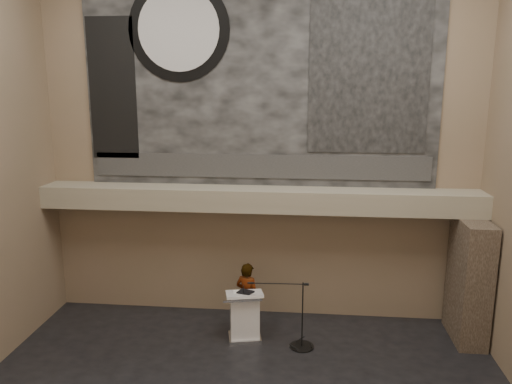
# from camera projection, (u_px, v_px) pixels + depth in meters

# --- Properties ---
(wall_back) EXTENTS (10.00, 0.02, 8.50)m
(wall_back) POSITION_uv_depth(u_px,v_px,m) (259.00, 140.00, 11.46)
(wall_back) COLOR #7E6A50
(wall_back) RESTS_ON floor
(wall_front) EXTENTS (10.00, 0.02, 8.50)m
(wall_front) POSITION_uv_depth(u_px,v_px,m) (158.00, 260.00, 3.69)
(wall_front) COLOR #7E6A50
(wall_front) RESTS_ON floor
(soffit) EXTENTS (10.00, 0.80, 0.50)m
(soffit) POSITION_uv_depth(u_px,v_px,m) (258.00, 199.00, 11.35)
(soffit) COLOR gray
(soffit) RESTS_ON wall_back
(sprinkler_left) EXTENTS (0.04, 0.04, 0.06)m
(sprinkler_left) POSITION_uv_depth(u_px,v_px,m) (189.00, 210.00, 11.52)
(sprinkler_left) COLOR #B2893D
(sprinkler_left) RESTS_ON soffit
(sprinkler_right) EXTENTS (0.04, 0.04, 0.06)m
(sprinkler_right) POSITION_uv_depth(u_px,v_px,m) (342.00, 214.00, 11.18)
(sprinkler_right) COLOR #B2893D
(sprinkler_right) RESTS_ON soffit
(banner) EXTENTS (8.00, 0.05, 5.00)m
(banner) POSITION_uv_depth(u_px,v_px,m) (259.00, 75.00, 11.12)
(banner) COLOR black
(banner) RESTS_ON wall_back
(banner_text_strip) EXTENTS (7.76, 0.02, 0.55)m
(banner_text_strip) POSITION_uv_depth(u_px,v_px,m) (259.00, 166.00, 11.52)
(banner_text_strip) COLOR #2D2D2D
(banner_text_strip) RESTS_ON banner
(banner_clock_rim) EXTENTS (2.30, 0.02, 2.30)m
(banner_clock_rim) POSITION_uv_depth(u_px,v_px,m) (179.00, 29.00, 11.05)
(banner_clock_rim) COLOR black
(banner_clock_rim) RESTS_ON banner
(banner_clock_face) EXTENTS (1.84, 0.02, 1.84)m
(banner_clock_face) POSITION_uv_depth(u_px,v_px,m) (178.00, 29.00, 11.03)
(banner_clock_face) COLOR silver
(banner_clock_face) RESTS_ON banner
(banner_building_print) EXTENTS (2.60, 0.02, 3.60)m
(banner_building_print) POSITION_uv_depth(u_px,v_px,m) (369.00, 70.00, 10.83)
(banner_building_print) COLOR black
(banner_building_print) RESTS_ON banner
(banner_brick_print) EXTENTS (1.10, 0.02, 3.20)m
(banner_brick_print) POSITION_uv_depth(u_px,v_px,m) (113.00, 89.00, 11.48)
(banner_brick_print) COLOR black
(banner_brick_print) RESTS_ON banner
(stone_pier) EXTENTS (0.60, 1.40, 2.70)m
(stone_pier) POSITION_uv_depth(u_px,v_px,m) (469.00, 280.00, 10.80)
(stone_pier) COLOR #3D3025
(stone_pier) RESTS_ON floor
(lectern) EXTENTS (0.89, 0.71, 1.14)m
(lectern) POSITION_uv_depth(u_px,v_px,m) (245.00, 316.00, 10.90)
(lectern) COLOR silver
(lectern) RESTS_ON floor
(binder) EXTENTS (0.39, 0.35, 0.04)m
(binder) POSITION_uv_depth(u_px,v_px,m) (245.00, 292.00, 10.75)
(binder) COLOR black
(binder) RESTS_ON lectern
(papers) EXTENTS (0.24, 0.29, 0.00)m
(papers) POSITION_uv_depth(u_px,v_px,m) (238.00, 292.00, 10.79)
(papers) COLOR white
(papers) RESTS_ON lectern
(speaker_person) EXTENTS (0.69, 0.59, 1.60)m
(speaker_person) POSITION_uv_depth(u_px,v_px,m) (247.00, 297.00, 11.30)
(speaker_person) COLOR silver
(speaker_person) RESTS_ON floor
(mic_stand) EXTENTS (1.41, 0.52, 1.47)m
(mic_stand) POSITION_uv_depth(u_px,v_px,m) (300.00, 338.00, 10.64)
(mic_stand) COLOR black
(mic_stand) RESTS_ON floor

